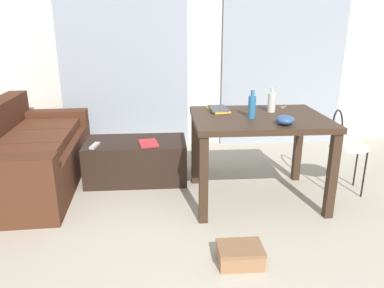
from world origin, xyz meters
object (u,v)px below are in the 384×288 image
(couch, at_px, (26,156))
(shoebox, at_px, (240,255))
(wire_chair, at_px, (343,141))
(tv_remote_primary, at_px, (95,146))
(bottle_near, at_px, (272,102))
(scissors, at_px, (283,107))
(bowl, at_px, (285,120))
(book_stack, at_px, (218,109))
(craft_table, at_px, (258,128))
(coffee_table, at_px, (137,160))
(magazine, at_px, (148,143))
(bottle_far, at_px, (252,106))

(couch, xyz_separation_m, shoebox, (1.86, -1.44, -0.24))
(wire_chair, height_order, tv_remote_primary, wire_chair)
(couch, distance_m, bottle_near, 2.43)
(shoebox, bearing_deg, scissors, 63.31)
(bowl, relative_size, tv_remote_primary, 0.86)
(couch, relative_size, scissors, 16.03)
(book_stack, height_order, shoebox, book_stack)
(craft_table, bearing_deg, bottle_near, 45.59)
(coffee_table, xyz_separation_m, craft_table, (1.12, -0.53, 0.46))
(coffee_table, height_order, wire_chair, wire_chair)
(tv_remote_primary, relative_size, shoebox, 0.57)
(craft_table, height_order, scissors, scissors)
(craft_table, distance_m, magazine, 1.10)
(bowl, bearing_deg, book_stack, 130.40)
(scissors, bearing_deg, bottle_near, -134.72)
(bowl, xyz_separation_m, book_stack, (-0.46, 0.54, -0.02))
(tv_remote_primary, bearing_deg, bowl, -11.58)
(wire_chair, height_order, magazine, wire_chair)
(wire_chair, bearing_deg, craft_table, -172.70)
(wire_chair, xyz_separation_m, bowl, (-0.71, -0.41, 0.32))
(bottle_near, bearing_deg, coffee_table, 163.46)
(coffee_table, height_order, shoebox, coffee_table)
(craft_table, relative_size, book_stack, 3.88)
(book_stack, relative_size, scissors, 2.57)
(craft_table, bearing_deg, tv_remote_primary, 165.99)
(book_stack, relative_size, magazine, 1.19)
(wire_chair, xyz_separation_m, bottle_far, (-0.93, -0.17, 0.38))
(bowl, distance_m, tv_remote_primary, 1.81)
(magazine, bearing_deg, craft_table, -33.26)
(scissors, height_order, tv_remote_primary, scissors)
(wire_chair, bearing_deg, coffee_table, 167.96)
(wire_chair, bearing_deg, couch, 173.09)
(craft_table, height_order, wire_chair, wire_chair)
(book_stack, distance_m, magazine, 0.78)
(craft_table, xyz_separation_m, shoebox, (-0.34, -0.97, -0.61))
(craft_table, relative_size, tv_remote_primary, 6.62)
(coffee_table, height_order, craft_table, craft_table)
(bottle_near, distance_m, bottle_far, 0.32)
(couch, height_order, coffee_table, couch)
(bottle_near, xyz_separation_m, bottle_far, (-0.23, -0.22, 0.01))
(bottle_far, bearing_deg, bottle_near, 43.02)
(book_stack, height_order, magazine, book_stack)
(bottle_near, bearing_deg, bottle_far, -136.98)
(craft_table, relative_size, bowl, 7.73)
(craft_table, distance_m, bottle_far, 0.24)
(book_stack, bearing_deg, tv_remote_primary, 173.31)
(coffee_table, distance_m, magazine, 0.28)
(bowl, bearing_deg, couch, 161.56)
(scissors, height_order, shoebox, scissors)
(couch, xyz_separation_m, wire_chair, (3.04, -0.37, 0.20))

